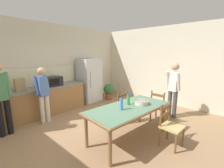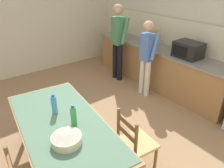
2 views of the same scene
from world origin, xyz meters
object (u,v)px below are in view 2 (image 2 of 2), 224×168
dining_table (63,128)px  person_at_sink (118,39)px  serving_bowl (66,139)px  person_at_counter (147,55)px  microwave (188,50)px  chair_side_far_right (135,143)px  paper_bag (151,37)px  bottle_off_centre (74,116)px  bottle_near_centre (54,105)px

dining_table → person_at_sink: person_at_sink is taller
serving_bowl → person_at_counter: bearing=116.9°
microwave → person_at_counter: bearing=-137.8°
chair_side_far_right → person_at_counter: bearing=-42.7°
paper_bag → serving_bowl: 3.31m
person_at_sink → person_at_counter: (0.95, -0.02, -0.11)m
bottle_off_centre → chair_side_far_right: bearing=55.5°
person_at_sink → serving_bowl: bearing=-138.1°
serving_bowl → person_at_sink: bearing=131.9°
microwave → person_at_sink: (-1.52, -0.50, -0.05)m
paper_bag → serving_bowl: (1.60, -2.88, -0.25)m
microwave → serving_bowl: microwave is taller
paper_bag → dining_table: paper_bag is taller
serving_bowl → chair_side_far_right: 0.91m
microwave → dining_table: bearing=-84.0°
serving_bowl → person_at_counter: 2.66m
person_at_sink → bottle_off_centre: bearing=-138.7°
bottle_off_centre → person_at_counter: bearing=114.3°
dining_table → bottle_off_centre: bearing=43.4°
serving_bowl → chair_side_far_right: chair_side_far_right is taller
microwave → serving_bowl: bearing=-77.7°
bottle_near_centre → bottle_off_centre: (0.36, 0.08, 0.00)m
chair_side_far_right → person_at_counter: (-1.39, 1.56, 0.43)m
microwave → person_at_sink: bearing=-161.8°
microwave → person_at_sink: 1.60m
bottle_near_centre → bottle_off_centre: size_ratio=1.00×
paper_bag → bottle_near_centre: (1.02, -2.75, -0.18)m
bottle_near_centre → chair_side_far_right: bearing=41.4°
bottle_near_centre → serving_bowl: size_ratio=0.84×
dining_table → bottle_near_centre: size_ratio=7.67×
serving_bowl → person_at_sink: person_at_sink is taller
microwave → chair_side_far_right: 2.31m
dining_table → person_at_sink: bearing=128.3°
microwave → serving_bowl: 2.97m
serving_bowl → bottle_near_centre: bearing=167.3°
person_at_sink → person_at_counter: size_ratio=1.13×
microwave → person_at_sink: person_at_sink is taller
serving_bowl → chair_side_far_right: size_ratio=0.35×
bottle_near_centre → person_at_sink: (-1.56, 2.26, 0.10)m
paper_bag → chair_side_far_right: bearing=-49.2°
microwave → chair_side_far_right: microwave is taller
bottle_off_centre → person_at_counter: (-0.98, 2.16, -0.02)m
paper_bag → bottle_near_centre: size_ratio=1.33×
serving_bowl → dining_table: bearing=162.6°
dining_table → bottle_near_centre: 0.32m
chair_side_far_right → person_at_counter: size_ratio=0.59×
bottle_off_centre → microwave: bearing=98.5°
paper_bag → person_at_counter: (0.40, -0.51, -0.19)m
paper_bag → microwave: bearing=0.5°
dining_table → serving_bowl: 0.38m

